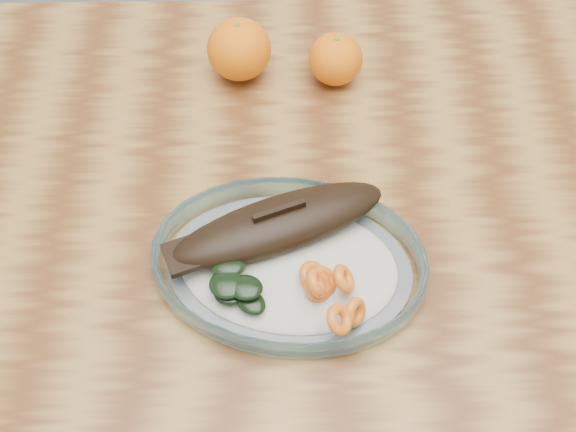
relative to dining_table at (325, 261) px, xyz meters
The scene contains 4 objects.
dining_table is the anchor object (origin of this frame).
plated_meal 0.15m from the dining_table, 123.57° to the right, with size 0.61×0.61×0.08m.
orange_left 0.30m from the dining_table, 113.98° to the left, with size 0.08×0.08×0.08m, color #E34C04.
orange_right 0.27m from the dining_table, 85.16° to the left, with size 0.07×0.07×0.07m, color #E34C04.
Camera 1 is at (-0.06, -0.50, 1.43)m, focal length 45.00 mm.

